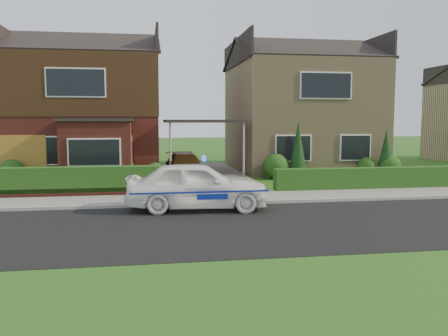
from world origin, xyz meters
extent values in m
plane|color=#1F4713|center=(0.00, 0.00, 0.00)|extent=(120.00, 120.00, 0.00)
cube|color=black|center=(0.00, 0.00, 0.00)|extent=(60.00, 6.00, 0.02)
cube|color=#9E9993|center=(0.00, 3.05, 0.06)|extent=(60.00, 0.16, 0.12)
cube|color=slate|center=(0.00, 4.10, 0.05)|extent=(60.00, 2.00, 0.10)
cube|color=#1F4713|center=(0.00, -5.00, 0.00)|extent=(60.00, 4.00, 0.01)
cube|color=#666059|center=(0.00, 11.00, 0.06)|extent=(3.80, 12.00, 0.12)
cube|color=maroon|center=(-5.80, 14.00, 2.90)|extent=(7.20, 8.00, 5.80)
cube|color=white|center=(-7.38, 9.98, 1.40)|extent=(1.80, 0.08, 1.30)
cube|color=white|center=(-4.22, 9.98, 1.40)|extent=(1.60, 0.08, 1.30)
cube|color=white|center=(-5.80, 9.98, 4.40)|extent=(2.60, 0.08, 1.30)
cube|color=black|center=(-5.80, 14.00, 4.35)|extent=(7.26, 8.06, 2.90)
cube|color=maroon|center=(-4.94, 9.30, 1.35)|extent=(3.00, 1.40, 2.70)
cube|color=black|center=(-4.94, 9.30, 2.77)|extent=(3.20, 1.60, 0.14)
cube|color=tan|center=(5.80, 14.00, 2.90)|extent=(7.20, 8.00, 5.80)
cube|color=white|center=(4.22, 9.98, 1.40)|extent=(1.80, 0.08, 1.30)
cube|color=white|center=(7.38, 9.98, 1.40)|extent=(1.60, 0.08, 1.30)
cube|color=white|center=(5.80, 9.98, 4.40)|extent=(2.60, 0.08, 1.30)
cube|color=black|center=(0.00, 11.00, 2.70)|extent=(3.80, 3.00, 0.14)
cylinder|color=gray|center=(-1.70, 9.60, 1.35)|extent=(0.10, 0.10, 2.70)
cylinder|color=gray|center=(1.70, 9.60, 1.35)|extent=(0.10, 0.10, 2.70)
cube|color=brown|center=(-8.25, 9.96, 1.05)|extent=(2.20, 0.10, 2.10)
cube|color=maroon|center=(-5.80, 5.30, 0.18)|extent=(7.70, 0.25, 0.36)
cube|color=#143A12|center=(-5.80, 5.45, 0.00)|extent=(7.50, 0.55, 0.90)
cube|color=#143A12|center=(5.80, 5.35, 0.00)|extent=(7.50, 0.55, 0.80)
sphere|color=#143A12|center=(-8.50, 9.50, 0.54)|extent=(1.08, 1.08, 1.08)
sphere|color=#143A12|center=(-4.00, 9.30, 0.66)|extent=(1.32, 1.32, 1.32)
sphere|color=#143A12|center=(-2.40, 9.60, 0.42)|extent=(0.84, 0.84, 0.84)
sphere|color=#143A12|center=(3.20, 9.40, 0.60)|extent=(1.20, 1.20, 1.20)
sphere|color=#143A12|center=(7.80, 9.50, 0.48)|extent=(0.96, 0.96, 0.96)
sphere|color=#143A12|center=(8.80, 9.20, 0.54)|extent=(1.08, 1.08, 1.08)
cone|color=black|center=(4.20, 9.20, 1.30)|extent=(0.90, 0.90, 2.60)
cone|color=black|center=(8.60, 9.20, 1.10)|extent=(0.90, 0.90, 2.20)
imported|color=white|center=(-1.23, 2.40, 0.74)|extent=(2.11, 4.48, 1.48)
sphere|color=#193FF2|center=(-1.01, 2.40, 1.56)|extent=(0.17, 0.17, 0.17)
cube|color=navy|center=(-1.23, 1.52, 0.68)|extent=(4.00, 0.02, 0.05)
cube|color=navy|center=(-1.23, 3.28, 0.68)|extent=(4.00, 0.01, 0.05)
ellipsoid|color=black|center=(-2.44, 2.30, 1.03)|extent=(0.22, 0.17, 0.21)
sphere|color=white|center=(-2.43, 2.24, 1.02)|extent=(0.11, 0.11, 0.11)
sphere|color=black|center=(-2.42, 2.28, 1.17)|extent=(0.13, 0.13, 0.13)
cone|color=black|center=(-2.47, 2.29, 1.23)|extent=(0.04, 0.04, 0.05)
cone|color=black|center=(-2.38, 2.29, 1.23)|extent=(0.04, 0.04, 0.05)
imported|color=brown|center=(-1.00, 10.02, 0.66)|extent=(1.83, 3.87, 1.09)
imported|color=gray|center=(-2.50, 6.90, 0.33)|extent=(0.52, 0.52, 0.66)
camera|label=1|loc=(-2.72, -11.97, 2.79)|focal=38.00mm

